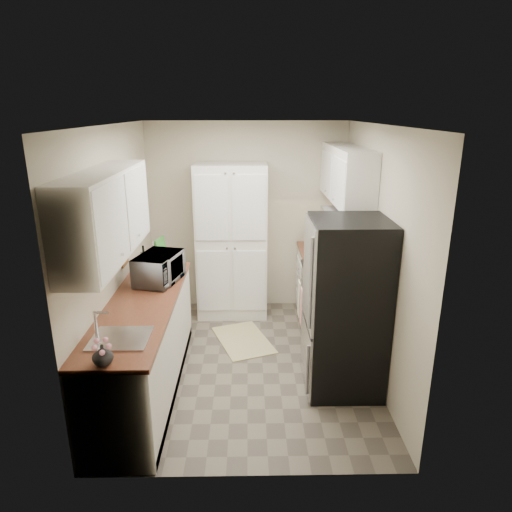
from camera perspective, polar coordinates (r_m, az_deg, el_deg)
The scene contains 16 objects.
ground at distance 5.10m, azimuth -1.07°, elevation -13.25°, with size 3.20×3.20×0.00m, color #665B4C.
room_shell at distance 4.47m, azimuth -1.42°, elevation 4.81°, with size 2.64×3.24×2.52m.
pantry_cabinet at distance 5.91m, azimuth -3.05°, elevation 1.80°, with size 0.90×0.55×2.00m, color silver.
base_cabinet_left at distance 4.62m, azimuth -13.72°, elevation -11.09°, with size 0.60×2.30×0.88m, color silver.
countertop_left at distance 4.42m, azimuth -14.16°, elevation -5.85°, with size 0.63×2.33×0.04m, color brown.
base_cabinet_right at distance 6.05m, azimuth 8.35°, elevation -3.59°, with size 0.60×0.80×0.88m, color silver.
countertop_right at distance 5.90m, azimuth 8.55°, elevation 0.57°, with size 0.63×0.83×0.04m, color brown.
electric_range at distance 5.31m, azimuth 9.55°, elevation -6.37°, with size 0.71×0.78×1.13m.
refrigerator at distance 4.44m, azimuth 11.17°, elevation -6.23°, with size 0.70×0.72×1.70m, color #B7B7BC.
microwave at distance 4.81m, azimuth -12.04°, elevation -1.52°, with size 0.54×0.37×0.30m, color #BCBCC1.
wine_bottle at distance 5.19m, azimuth -13.83°, elevation -0.43°, with size 0.07×0.07×0.27m, color black.
flower_vase at distance 3.44m, azimuth -18.63°, elevation -11.64°, with size 0.15×0.15×0.15m, color silver.
cutting_board at distance 5.40m, azimuth -11.72°, elevation 0.64°, with size 0.02×0.24×0.30m, color #32872F.
toaster_oven at distance 5.83m, azimuth 8.63°, elevation 1.79°, with size 0.33×0.41×0.24m, color #A2A2A7.
fruit_basket at distance 5.79m, azimuth 8.74°, elevation 3.49°, with size 0.27×0.27×0.12m, color #FD5422, non-canonical shape.
kitchen_mat at distance 5.54m, azimuth -1.61°, elevation -10.45°, with size 0.54×0.87×0.01m, color #C5BD7D.
Camera 1 is at (0.02, -4.36, 2.64)m, focal length 32.00 mm.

